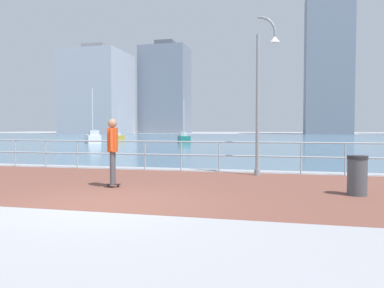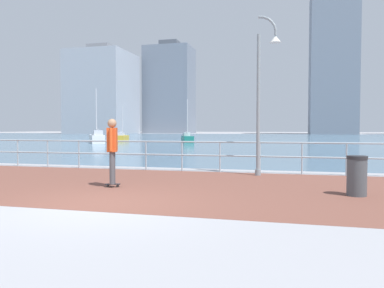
{
  "view_description": "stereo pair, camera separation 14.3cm",
  "coord_description": "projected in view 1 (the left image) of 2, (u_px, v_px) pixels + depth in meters",
  "views": [
    {
      "loc": [
        3.59,
        -7.01,
        1.57
      ],
      "look_at": [
        1.01,
        3.74,
        1.1
      ],
      "focal_mm": 35.35,
      "sensor_mm": 36.0,
      "label": 1
    },
    {
      "loc": [
        3.73,
        -6.97,
        1.57
      ],
      "look_at": [
        1.01,
        3.74,
        1.1
      ],
      "focal_mm": 35.35,
      "sensor_mm": 36.0,
      "label": 2
    }
  ],
  "objects": [
    {
      "name": "ground",
      "position": [
        253.0,
        141.0,
        46.57
      ],
      "size": [
        220.0,
        220.0,
        0.0
      ],
      "primitive_type": "plane",
      "color": "#9E9EA3"
    },
    {
      "name": "brick_paving",
      "position": [
        149.0,
        185.0,
        10.43
      ],
      "size": [
        28.0,
        6.85,
        0.01
      ],
      "primitive_type": "cube",
      "color": "brown",
      "rests_on": "ground"
    },
    {
      "name": "harbor_water",
      "position": [
        258.0,
        138.0,
        57.48
      ],
      "size": [
        180.0,
        88.0,
        0.0
      ],
      "primitive_type": "cube",
      "color": "slate",
      "rests_on": "ground"
    },
    {
      "name": "waterfront_railing",
      "position": [
        181.0,
        150.0,
        13.73
      ],
      "size": [
        25.25,
        0.06,
        1.1
      ],
      "color": "#9EADB7",
      "rests_on": "ground"
    },
    {
      "name": "lamppost",
      "position": [
        263.0,
        88.0,
        12.35
      ],
      "size": [
        0.81,
        0.36,
        5.22
      ],
      "color": "gray",
      "rests_on": "ground"
    },
    {
      "name": "skateboarder",
      "position": [
        113.0,
        146.0,
        9.93
      ],
      "size": [
        0.41,
        0.55,
        1.81
      ],
      "color": "black",
      "rests_on": "ground"
    },
    {
      "name": "trash_bin",
      "position": [
        357.0,
        175.0,
        8.75
      ],
      "size": [
        0.46,
        0.46,
        0.93
      ],
      "color": "#474C51",
      "rests_on": "ground"
    },
    {
      "name": "sailboat_blue",
      "position": [
        93.0,
        138.0,
        38.96
      ],
      "size": [
        3.3,
        4.03,
        5.66
      ],
      "color": "white",
      "rests_on": "ground"
    },
    {
      "name": "sailboat_white",
      "position": [
        184.0,
        138.0,
        40.88
      ],
      "size": [
        2.17,
        3.46,
        4.66
      ],
      "color": "#197266",
      "rests_on": "ground"
    },
    {
      "name": "sailboat_yellow",
      "position": [
        119.0,
        137.0,
        47.36
      ],
      "size": [
        1.53,
        3.19,
        4.31
      ],
      "color": "gold",
      "rests_on": "ground"
    },
    {
      "name": "tower_beige",
      "position": [
        165.0,
        90.0,
        116.74
      ],
      "size": [
        14.14,
        10.94,
        28.38
      ],
      "color": "slate",
      "rests_on": "ground"
    },
    {
      "name": "tower_brick",
      "position": [
        98.0,
        93.0,
        104.66
      ],
      "size": [
        15.82,
        15.93,
        24.39
      ],
      "color": "#A3A8B2",
      "rests_on": "ground"
    },
    {
      "name": "tower_concrete",
      "position": [
        328.0,
        64.0,
        98.49
      ],
      "size": [
        11.46,
        11.91,
        38.23
      ],
      "color": "slate",
      "rests_on": "ground"
    }
  ]
}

